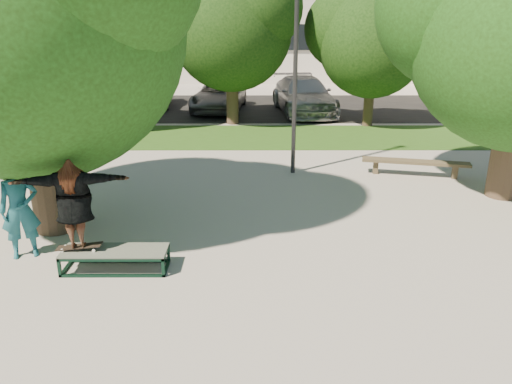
{
  "coord_description": "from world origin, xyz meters",
  "views": [
    {
      "loc": [
        -0.08,
        -8.58,
        4.15
      ],
      "look_at": [
        -0.06,
        0.6,
        0.94
      ],
      "focal_mm": 35.0,
      "sensor_mm": 36.0,
      "label": 1
    }
  ],
  "objects_px": {
    "tree_left": "(23,2)",
    "car_dark": "(155,93)",
    "bench": "(415,163)",
    "car_silver_a": "(105,92)",
    "grind_box": "(116,259)",
    "car_grey": "(219,96)",
    "car_silver_b": "(304,95)",
    "bystander": "(20,209)",
    "lamppost": "(296,58)"
  },
  "relations": [
    {
      "from": "tree_left",
      "to": "car_dark",
      "type": "distance_m",
      "value": 15.71
    },
    {
      "from": "bench",
      "to": "car_silver_a",
      "type": "relative_size",
      "value": 0.72
    },
    {
      "from": "grind_box",
      "to": "bench",
      "type": "relative_size",
      "value": 0.62
    },
    {
      "from": "bench",
      "to": "car_dark",
      "type": "height_order",
      "value": "car_dark"
    },
    {
      "from": "tree_left",
      "to": "car_grey",
      "type": "bearing_deg",
      "value": 79.83
    },
    {
      "from": "car_silver_b",
      "to": "bystander",
      "type": "bearing_deg",
      "value": -120.91
    },
    {
      "from": "car_silver_a",
      "to": "car_silver_b",
      "type": "xyz_separation_m",
      "value": [
        9.71,
        -2.03,
        0.12
      ]
    },
    {
      "from": "car_grey",
      "to": "bystander",
      "type": "bearing_deg",
      "value": -94.3
    },
    {
      "from": "tree_left",
      "to": "car_silver_b",
      "type": "bearing_deg",
      "value": 64.26
    },
    {
      "from": "tree_left",
      "to": "grind_box",
      "type": "bearing_deg",
      "value": -46.53
    },
    {
      "from": "lamppost",
      "to": "bystander",
      "type": "distance_m",
      "value": 7.79
    },
    {
      "from": "car_dark",
      "to": "car_silver_b",
      "type": "height_order",
      "value": "car_silver_b"
    },
    {
      "from": "lamppost",
      "to": "car_silver_b",
      "type": "xyz_separation_m",
      "value": [
        1.16,
        9.47,
        -2.34
      ]
    },
    {
      "from": "bench",
      "to": "tree_left",
      "type": "bearing_deg",
      "value": -144.57
    },
    {
      "from": "car_silver_a",
      "to": "car_dark",
      "type": "xyz_separation_m",
      "value": [
        2.55,
        -0.18,
        -0.04
      ]
    },
    {
      "from": "lamppost",
      "to": "car_silver_a",
      "type": "bearing_deg",
      "value": 126.63
    },
    {
      "from": "lamppost",
      "to": "car_silver_b",
      "type": "height_order",
      "value": "lamppost"
    },
    {
      "from": "grind_box",
      "to": "bystander",
      "type": "xyz_separation_m",
      "value": [
        -1.79,
        0.54,
        0.73
      ]
    },
    {
      "from": "car_grey",
      "to": "car_silver_b",
      "type": "bearing_deg",
      "value": -4.17
    },
    {
      "from": "bench",
      "to": "car_silver_b",
      "type": "height_order",
      "value": "car_silver_b"
    },
    {
      "from": "bystander",
      "to": "car_grey",
      "type": "bearing_deg",
      "value": 58.56
    },
    {
      "from": "grind_box",
      "to": "car_grey",
      "type": "xyz_separation_m",
      "value": [
        0.72,
        15.91,
        0.47
      ]
    },
    {
      "from": "bystander",
      "to": "tree_left",
      "type": "bearing_deg",
      "value": 67.87
    },
    {
      "from": "lamppost",
      "to": "car_silver_b",
      "type": "bearing_deg",
      "value": 83.02
    },
    {
      "from": "bench",
      "to": "car_grey",
      "type": "bearing_deg",
      "value": 133.45
    },
    {
      "from": "grind_box",
      "to": "car_silver_a",
      "type": "height_order",
      "value": "car_silver_a"
    },
    {
      "from": "tree_left",
      "to": "car_dark",
      "type": "bearing_deg",
      "value": 92.66
    },
    {
      "from": "bench",
      "to": "car_grey",
      "type": "height_order",
      "value": "car_grey"
    },
    {
      "from": "bench",
      "to": "car_silver_a",
      "type": "height_order",
      "value": "car_silver_a"
    },
    {
      "from": "car_dark",
      "to": "car_silver_b",
      "type": "distance_m",
      "value": 7.4
    },
    {
      "from": "car_grey",
      "to": "tree_left",
      "type": "bearing_deg",
      "value": -95.18
    },
    {
      "from": "bystander",
      "to": "grind_box",
      "type": "bearing_deg",
      "value": -38.92
    },
    {
      "from": "bench",
      "to": "lamppost",
      "type": "bearing_deg",
      "value": -172.72
    },
    {
      "from": "bystander",
      "to": "car_dark",
      "type": "xyz_separation_m",
      "value": [
        -0.71,
        16.58,
        -0.28
      ]
    },
    {
      "from": "car_grey",
      "to": "car_silver_a",
      "type": "bearing_deg",
      "value": 171.44
    },
    {
      "from": "bystander",
      "to": "car_silver_a",
      "type": "distance_m",
      "value": 17.07
    },
    {
      "from": "bench",
      "to": "car_grey",
      "type": "distance_m",
      "value": 12.12
    },
    {
      "from": "lamppost",
      "to": "car_silver_a",
      "type": "xyz_separation_m",
      "value": [
        -8.55,
        11.5,
        -2.47
      ]
    },
    {
      "from": "car_grey",
      "to": "lamppost",
      "type": "bearing_deg",
      "value": -69.64
    },
    {
      "from": "tree_left",
      "to": "grind_box",
      "type": "xyz_separation_m",
      "value": [
        1.79,
        -1.89,
        -4.23
      ]
    },
    {
      "from": "bystander",
      "to": "car_grey",
      "type": "xyz_separation_m",
      "value": [
        2.51,
        15.37,
        -0.25
      ]
    },
    {
      "from": "lamppost",
      "to": "car_grey",
      "type": "xyz_separation_m",
      "value": [
        -2.78,
        10.11,
        -2.49
      ]
    },
    {
      "from": "lamppost",
      "to": "car_silver_b",
      "type": "relative_size",
      "value": 1.1
    },
    {
      "from": "lamppost",
      "to": "bench",
      "type": "relative_size",
      "value": 2.11
    },
    {
      "from": "bystander",
      "to": "lamppost",
      "type": "bearing_deg",
      "value": 22.66
    },
    {
      "from": "lamppost",
      "to": "grind_box",
      "type": "relative_size",
      "value": 3.39
    },
    {
      "from": "grind_box",
      "to": "bystander",
      "type": "relative_size",
      "value": 0.98
    },
    {
      "from": "tree_left",
      "to": "grind_box",
      "type": "height_order",
      "value": "tree_left"
    },
    {
      "from": "bystander",
      "to": "bench",
      "type": "relative_size",
      "value": 0.63
    },
    {
      "from": "car_grey",
      "to": "car_silver_b",
      "type": "distance_m",
      "value": 3.99
    }
  ]
}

